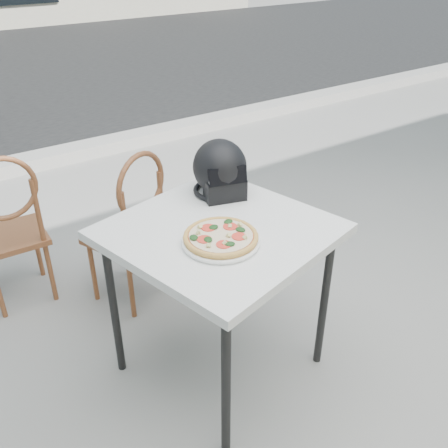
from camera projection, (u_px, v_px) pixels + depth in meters
ground at (283, 330)px, 2.74m from camera, size 80.00×80.00×0.00m
curb at (83, 150)px, 4.85m from camera, size 30.00×0.25×0.12m
cafe_table_main at (220, 242)px, 2.16m from camera, size 1.02×1.02×0.81m
plate at (221, 241)px, 2.01m from camera, size 0.34×0.34×0.02m
pizza at (221, 236)px, 2.00m from camera, size 0.37×0.37×0.04m
helmet at (220, 171)px, 2.35m from camera, size 0.32×0.33×0.26m
cafe_chair_main at (133, 221)px, 2.72m from camera, size 0.48×0.48×0.95m
cafe_chair_side at (9, 224)px, 2.70m from camera, size 0.38×0.38×0.95m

